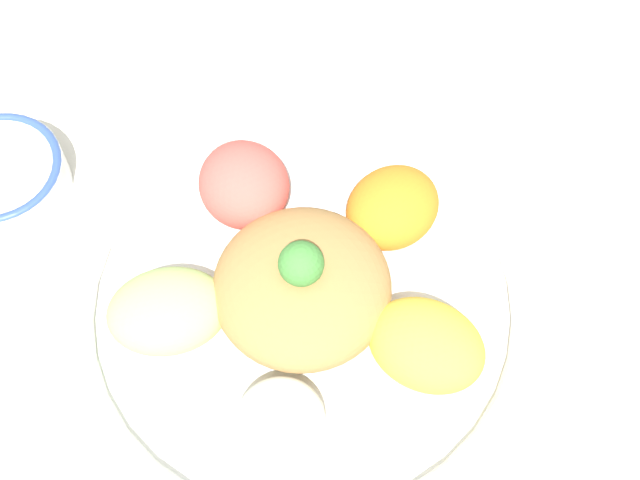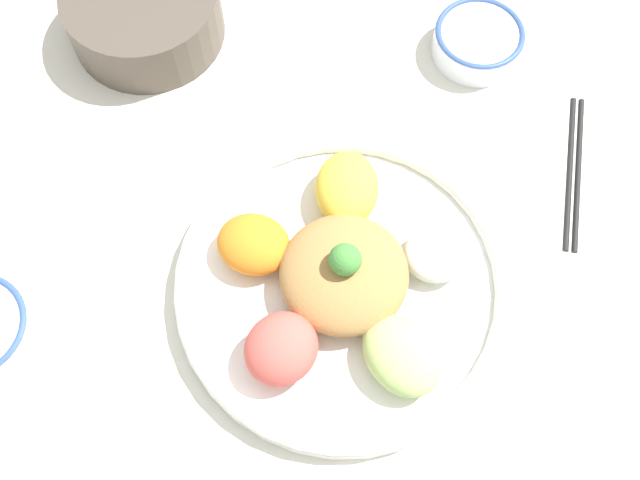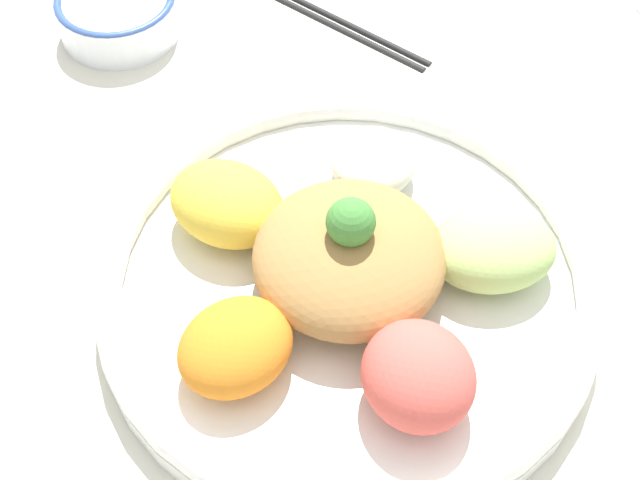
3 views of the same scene
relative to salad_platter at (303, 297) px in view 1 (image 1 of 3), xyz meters
name	(u,v)px [view 1 (image 1 of 3)]	position (x,y,z in m)	size (l,w,h in m)	color
ground_plane	(303,264)	(-0.03, -0.03, -0.03)	(2.40, 2.40, 0.00)	silver
salad_platter	(303,297)	(0.00, 0.00, 0.00)	(0.37, 0.37, 0.11)	white
rice_bowl_blue	(1,176)	(0.13, -0.25, 0.00)	(0.11, 0.11, 0.04)	white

